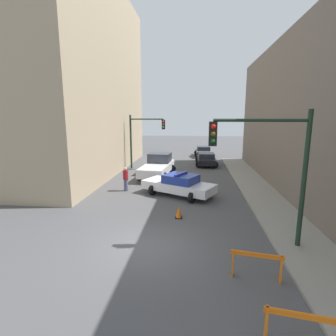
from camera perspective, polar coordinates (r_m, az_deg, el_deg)
The scene contains 13 objects.
ground_plane at distance 10.83m, azimuth -4.81°, elevation -16.72°, with size 120.00×120.00×0.00m, color #4C4C4F.
sidewalk_right at distance 11.49m, azimuth 28.68°, elevation -16.09°, with size 2.40×44.00×0.12m.
building_corner_left at distance 27.37m, azimuth -25.63°, elevation 16.72°, with size 14.00×20.00×16.40m.
traffic_light_near at distance 10.43m, azimuth 21.90°, elevation 1.94°, with size 3.64×0.35×5.20m.
traffic_light_far at distance 25.53m, azimuth -5.72°, elevation 7.39°, with size 3.44×0.35×5.20m.
police_car at distance 16.95m, azimuth 2.40°, elevation -3.65°, with size 5.03×3.80×1.52m.
white_truck at distance 22.31m, azimuth -2.27°, elevation 0.44°, with size 2.95×5.56×1.90m.
parked_car_near at distance 27.72m, azimuth 8.34°, elevation 1.96°, with size 2.32×4.33×1.31m.
parked_car_mid at distance 33.90m, azimuth 7.71°, elevation 3.65°, with size 2.36×4.35×1.31m.
pedestrian_crossing at distance 18.19m, azimuth -9.19°, elevation -2.31°, with size 0.45×0.45×1.66m.
barrier_front at distance 7.24m, azimuth 27.11°, elevation -28.06°, with size 1.59×0.39×0.90m.
barrier_mid at distance 9.10m, azimuth 18.74°, elevation -18.68°, with size 1.59×0.41×0.90m.
traffic_cone at distance 13.41m, azimuth 2.33°, elevation -9.53°, with size 0.36×0.36×0.66m.
Camera 1 is at (1.86, -9.39, 5.06)m, focal length 28.00 mm.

